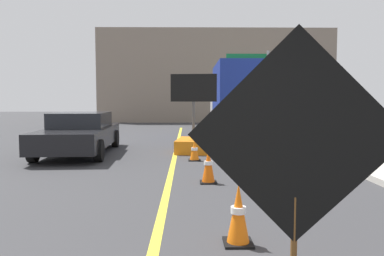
{
  "coord_description": "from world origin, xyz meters",
  "views": [
    {
      "loc": [
        0.4,
        -0.02,
        1.78
      ],
      "look_at": [
        0.49,
        6.5,
        1.29
      ],
      "focal_mm": 34.06,
      "sensor_mm": 36.0,
      "label": 1
    }
  ],
  "objects_px": {
    "traffic_cone_mid_lane": "(208,166)",
    "traffic_cone_far_lane": "(194,151)",
    "highway_guide_sign": "(256,75)",
    "box_truck": "(236,98)",
    "pickup_car": "(80,133)",
    "arrow_board_trailer": "(194,138)",
    "roadwork_sign": "(296,142)",
    "traffic_cone_near_sign": "(238,214)"
  },
  "relations": [
    {
      "from": "traffic_cone_mid_lane",
      "to": "traffic_cone_far_lane",
      "type": "bearing_deg",
      "value": 94.69
    },
    {
      "from": "highway_guide_sign",
      "to": "traffic_cone_mid_lane",
      "type": "distance_m",
      "value": 16.61
    },
    {
      "from": "traffic_cone_far_lane",
      "to": "box_truck",
      "type": "bearing_deg",
      "value": 73.88
    },
    {
      "from": "highway_guide_sign",
      "to": "pickup_car",
      "type": "bearing_deg",
      "value": -125.32
    },
    {
      "from": "arrow_board_trailer",
      "to": "traffic_cone_far_lane",
      "type": "relative_size",
      "value": 4.44
    },
    {
      "from": "roadwork_sign",
      "to": "highway_guide_sign",
      "type": "distance_m",
      "value": 21.31
    },
    {
      "from": "arrow_board_trailer",
      "to": "highway_guide_sign",
      "type": "height_order",
      "value": "highway_guide_sign"
    },
    {
      "from": "traffic_cone_mid_lane",
      "to": "roadwork_sign",
      "type": "bearing_deg",
      "value": -85.96
    },
    {
      "from": "pickup_car",
      "to": "traffic_cone_near_sign",
      "type": "distance_m",
      "value": 8.94
    },
    {
      "from": "pickup_car",
      "to": "arrow_board_trailer",
      "type": "bearing_deg",
      "value": 5.36
    },
    {
      "from": "highway_guide_sign",
      "to": "traffic_cone_near_sign",
      "type": "bearing_deg",
      "value": -101.18
    },
    {
      "from": "arrow_board_trailer",
      "to": "traffic_cone_far_lane",
      "type": "xyz_separation_m",
      "value": [
        -0.01,
        -1.89,
        -0.18
      ]
    },
    {
      "from": "highway_guide_sign",
      "to": "roadwork_sign",
      "type": "bearing_deg",
      "value": -99.8
    },
    {
      "from": "traffic_cone_mid_lane",
      "to": "pickup_car",
      "type": "bearing_deg",
      "value": 132.2
    },
    {
      "from": "box_truck",
      "to": "traffic_cone_mid_lane",
      "type": "relative_size",
      "value": 9.52
    },
    {
      "from": "arrow_board_trailer",
      "to": "pickup_car",
      "type": "distance_m",
      "value": 3.86
    },
    {
      "from": "roadwork_sign",
      "to": "highway_guide_sign",
      "type": "bearing_deg",
      "value": 80.2
    },
    {
      "from": "roadwork_sign",
      "to": "pickup_car",
      "type": "height_order",
      "value": "roadwork_sign"
    },
    {
      "from": "roadwork_sign",
      "to": "box_truck",
      "type": "bearing_deg",
      "value": 83.88
    },
    {
      "from": "traffic_cone_near_sign",
      "to": "traffic_cone_far_lane",
      "type": "relative_size",
      "value": 1.25
    },
    {
      "from": "box_truck",
      "to": "highway_guide_sign",
      "type": "height_order",
      "value": "highway_guide_sign"
    },
    {
      "from": "box_truck",
      "to": "traffic_cone_far_lane",
      "type": "height_order",
      "value": "box_truck"
    },
    {
      "from": "traffic_cone_near_sign",
      "to": "traffic_cone_mid_lane",
      "type": "height_order",
      "value": "traffic_cone_mid_lane"
    },
    {
      "from": "pickup_car",
      "to": "highway_guide_sign",
      "type": "xyz_separation_m",
      "value": [
        8.04,
        11.35,
        2.72
      ]
    },
    {
      "from": "box_truck",
      "to": "traffic_cone_mid_lane",
      "type": "distance_m",
      "value": 11.3
    },
    {
      "from": "pickup_car",
      "to": "traffic_cone_mid_lane",
      "type": "bearing_deg",
      "value": -47.8
    },
    {
      "from": "traffic_cone_mid_lane",
      "to": "highway_guide_sign",
      "type": "bearing_deg",
      "value": 75.92
    },
    {
      "from": "pickup_car",
      "to": "traffic_cone_far_lane",
      "type": "distance_m",
      "value": 4.14
    },
    {
      "from": "box_truck",
      "to": "highway_guide_sign",
      "type": "relative_size",
      "value": 1.47
    },
    {
      "from": "arrow_board_trailer",
      "to": "highway_guide_sign",
      "type": "bearing_deg",
      "value": 69.05
    },
    {
      "from": "box_truck",
      "to": "traffic_cone_near_sign",
      "type": "height_order",
      "value": "box_truck"
    },
    {
      "from": "highway_guide_sign",
      "to": "traffic_cone_far_lane",
      "type": "height_order",
      "value": "highway_guide_sign"
    },
    {
      "from": "arrow_board_trailer",
      "to": "box_truck",
      "type": "relative_size",
      "value": 0.37
    },
    {
      "from": "roadwork_sign",
      "to": "traffic_cone_mid_lane",
      "type": "xyz_separation_m",
      "value": [
        -0.36,
        5.08,
        -1.09
      ]
    },
    {
      "from": "roadwork_sign",
      "to": "traffic_cone_far_lane",
      "type": "bearing_deg",
      "value": 94.28
    },
    {
      "from": "roadwork_sign",
      "to": "arrow_board_trailer",
      "type": "xyz_separation_m",
      "value": [
        -0.59,
        9.92,
        -0.99
      ]
    },
    {
      "from": "traffic_cone_mid_lane",
      "to": "traffic_cone_far_lane",
      "type": "xyz_separation_m",
      "value": [
        -0.24,
        2.96,
        -0.08
      ]
    },
    {
      "from": "traffic_cone_mid_lane",
      "to": "traffic_cone_far_lane",
      "type": "height_order",
      "value": "traffic_cone_mid_lane"
    },
    {
      "from": "roadwork_sign",
      "to": "box_truck",
      "type": "height_order",
      "value": "box_truck"
    },
    {
      "from": "traffic_cone_near_sign",
      "to": "traffic_cone_mid_lane",
      "type": "relative_size",
      "value": 0.98
    },
    {
      "from": "pickup_car",
      "to": "traffic_cone_near_sign",
      "type": "bearing_deg",
      "value": -61.65
    },
    {
      "from": "box_truck",
      "to": "traffic_cone_far_lane",
      "type": "xyz_separation_m",
      "value": [
        -2.32,
        -8.04,
        -1.61
      ]
    }
  ]
}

